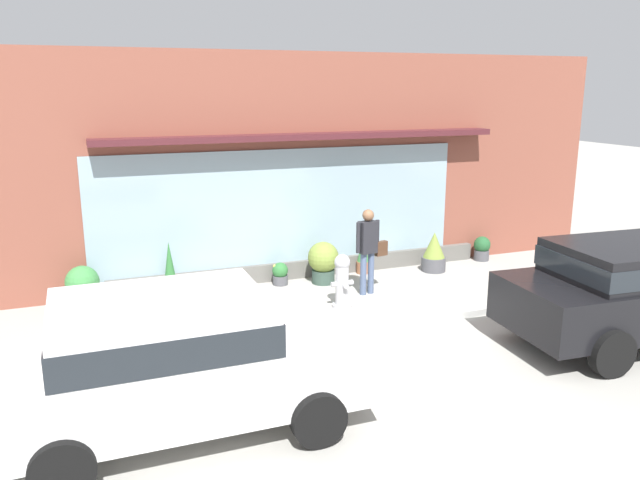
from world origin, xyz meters
TOP-DOWN VIEW (x-y plane):
  - ground_plane at (0.00, 0.00)m, footprint 60.00×60.00m
  - curb_strip at (0.00, -0.20)m, footprint 14.00×0.24m
  - storefront at (-0.01, 3.18)m, footprint 14.00×0.81m
  - fire_hydrant at (-0.03, 0.98)m, footprint 0.42×0.39m
  - pedestrian_with_handbag at (0.73, 1.50)m, footprint 0.69×0.26m
  - parked_car_white at (-3.44, -2.10)m, footprint 4.23×2.12m
  - potted_plant_by_entrance at (-2.81, 2.80)m, footprint 0.26×0.26m
  - potted_plant_window_right at (-4.37, 2.62)m, footprint 0.59×0.59m
  - potted_plant_doorstep at (1.22, 2.78)m, footprint 0.28×0.28m
  - potted_plant_near_hydrant at (-0.67, 2.65)m, footprint 0.32×0.32m
  - potted_plant_window_center at (2.71, 2.38)m, footprint 0.52×0.52m
  - potted_plant_trailing_edge at (4.18, 2.72)m, footprint 0.37×0.37m
  - potted_plant_window_left at (0.18, 2.44)m, footprint 0.62×0.62m

SIDE VIEW (x-z plane):
  - ground_plane at x=0.00m, z-range 0.00..0.00m
  - curb_strip at x=0.00m, z-range 0.00..0.12m
  - potted_plant_near_hydrant at x=-0.67m, z-range 0.00..0.45m
  - potted_plant_trailing_edge at x=4.18m, z-range 0.01..0.56m
  - potted_plant_doorstep at x=1.22m, z-range -0.02..0.79m
  - potted_plant_window_center at x=2.71m, z-range -0.02..0.83m
  - potted_plant_window_right at x=-4.37m, z-range 0.04..0.82m
  - potted_plant_window_left at x=0.18m, z-range 0.04..0.88m
  - potted_plant_by_entrance at x=-2.81m, z-range -0.02..1.02m
  - fire_hydrant at x=-0.03m, z-range 0.02..1.00m
  - parked_car_white at x=-3.44m, z-range 0.10..1.70m
  - pedestrian_with_handbag at x=0.73m, z-range 0.14..1.79m
  - storefront at x=-0.01m, z-range -0.05..4.49m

